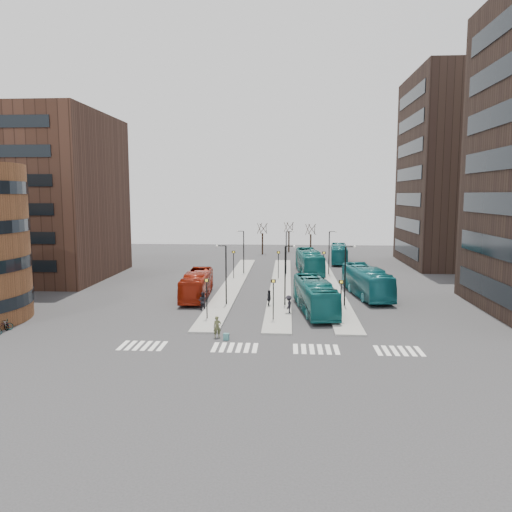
# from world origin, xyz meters

# --- Properties ---
(ground) EXTENTS (160.00, 160.00, 0.00)m
(ground) POSITION_xyz_m (0.00, 0.00, 0.00)
(ground) COLOR #2B2B2D
(ground) RESTS_ON ground
(island_left) EXTENTS (2.50, 45.00, 0.15)m
(island_left) POSITION_xyz_m (-4.00, 30.00, 0.07)
(island_left) COLOR gray
(island_left) RESTS_ON ground
(island_mid) EXTENTS (2.50, 45.00, 0.15)m
(island_mid) POSITION_xyz_m (2.00, 30.00, 0.07)
(island_mid) COLOR gray
(island_mid) RESTS_ON ground
(island_right) EXTENTS (2.50, 45.00, 0.15)m
(island_right) POSITION_xyz_m (8.00, 30.00, 0.07)
(island_right) COLOR gray
(island_right) RESTS_ON ground
(suitcase) EXTENTS (0.47, 0.39, 0.53)m
(suitcase) POSITION_xyz_m (-1.88, 5.89, 0.26)
(suitcase) COLOR #241C9B
(suitcase) RESTS_ON ground
(red_bus) EXTENTS (2.94, 10.64, 2.94)m
(red_bus) POSITION_xyz_m (-7.07, 21.45, 1.47)
(red_bus) COLOR maroon
(red_bus) RESTS_ON ground
(teal_bus_a) EXTENTS (4.10, 11.63, 3.17)m
(teal_bus_a) POSITION_xyz_m (5.50, 15.81, 1.59)
(teal_bus_a) COLOR #125A5A
(teal_bus_a) RESTS_ON ground
(teal_bus_b) EXTENTS (3.84, 12.25, 3.36)m
(teal_bus_b) POSITION_xyz_m (5.94, 39.48, 1.68)
(teal_bus_b) COLOR #146564
(teal_bus_b) RESTS_ON ground
(teal_bus_c) EXTENTS (4.36, 12.12, 3.30)m
(teal_bus_c) POSITION_xyz_m (11.64, 23.64, 1.65)
(teal_bus_c) COLOR #15626A
(teal_bus_c) RESTS_ON ground
(teal_bus_d) EXTENTS (3.34, 10.95, 3.00)m
(teal_bus_d) POSITION_xyz_m (11.32, 51.11, 1.50)
(teal_bus_d) COLOR #156269
(teal_bus_d) RESTS_ON ground
(traveller) EXTENTS (0.72, 0.57, 1.74)m
(traveller) POSITION_xyz_m (-2.67, 6.46, 0.87)
(traveller) COLOR #4D5030
(traveller) RESTS_ON ground
(commuter_a) EXTENTS (1.01, 0.87, 1.80)m
(commuter_a) POSITION_xyz_m (-5.46, 15.84, 0.90)
(commuter_a) COLOR black
(commuter_a) RESTS_ON ground
(commuter_b) EXTENTS (0.57, 1.08, 1.76)m
(commuter_b) POSITION_xyz_m (1.01, 17.49, 0.88)
(commuter_b) COLOR black
(commuter_b) RESTS_ON ground
(commuter_c) EXTENTS (0.85, 1.27, 1.83)m
(commuter_c) POSITION_xyz_m (2.97, 14.63, 0.91)
(commuter_c) COLOR black
(commuter_c) RESTS_ON ground
(bicycle_mid) EXTENTS (1.59, 1.03, 0.93)m
(bicycle_mid) POSITION_xyz_m (-21.00, 7.55, 0.46)
(bicycle_mid) COLOR gray
(bicycle_mid) RESTS_ON ground
(bicycle_far) EXTENTS (1.90, 1.28, 0.94)m
(bicycle_far) POSITION_xyz_m (-21.00, 7.36, 0.47)
(bicycle_far) COLOR gray
(bicycle_far) RESTS_ON ground
(crosswalk_stripes) EXTENTS (22.35, 2.40, 0.01)m
(crosswalk_stripes) POSITION_xyz_m (1.75, 4.00, 0.01)
(crosswalk_stripes) COLOR silver
(crosswalk_stripes) RESTS_ON ground
(office_block) EXTENTS (25.00, 20.12, 22.00)m
(office_block) POSITION_xyz_m (-34.00, 33.98, 11.00)
(office_block) COLOR #40271D
(office_block) RESTS_ON ground
(tower_far) EXTENTS (20.12, 20.00, 30.00)m
(tower_far) POSITION_xyz_m (31.98, 50.00, 15.00)
(tower_far) COLOR #2D2019
(tower_far) RESTS_ON ground
(sign_poles) EXTENTS (12.45, 22.12, 3.65)m
(sign_poles) POSITION_xyz_m (1.60, 23.00, 2.41)
(sign_poles) COLOR black
(sign_poles) RESTS_ON ground
(lamp_posts) EXTENTS (14.04, 20.24, 6.12)m
(lamp_posts) POSITION_xyz_m (2.64, 28.00, 3.58)
(lamp_posts) COLOR black
(lamp_posts) RESTS_ON ground
(bare_trees) EXTENTS (10.97, 8.14, 5.90)m
(bare_trees) POSITION_xyz_m (2.67, 62.67, 2.72)
(bare_trees) COLOR black
(bare_trees) RESTS_ON ground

